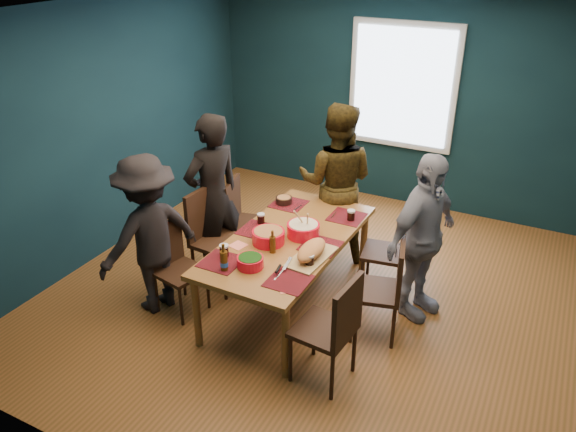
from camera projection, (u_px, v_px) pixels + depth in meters
name	position (u px, v px, depth m)	size (l,w,h in m)	color
room	(332.00, 158.00, 5.24)	(5.01, 5.01, 2.71)	brown
dining_table	(289.00, 244.00, 5.20)	(1.01, 1.97, 0.74)	olive
chair_left_far	(242.00, 216.00, 5.97)	(0.51, 0.51, 0.95)	black
chair_left_mid	(212.00, 231.00, 5.59)	(0.50, 0.50, 1.02)	black
chair_left_near	(174.00, 261.00, 5.24)	(0.47, 0.47, 0.88)	black
chair_right_far	(394.00, 246.00, 5.46)	(0.47, 0.47, 0.90)	black
chair_right_mid	(387.00, 283.00, 4.85)	(0.52, 0.52, 0.94)	black
chair_right_near	(334.00, 324.00, 4.32)	(0.48, 0.48, 0.97)	black
person_far_left	(213.00, 197.00, 5.66)	(0.63, 0.42, 1.74)	black
person_back	(336.00, 182.00, 5.99)	(0.84, 0.66, 1.73)	black
person_right	(422.00, 238.00, 5.04)	(0.94, 0.39, 1.60)	silver
person_near_left	(149.00, 235.00, 5.14)	(1.00, 0.58, 1.55)	black
bowl_salad	(268.00, 236.00, 5.06)	(0.30, 0.30, 0.12)	red
bowl_dumpling	(303.00, 229.00, 5.17)	(0.30, 0.30, 0.28)	red
bowl_herbs	(250.00, 262.00, 4.70)	(0.23, 0.23, 0.10)	red
cutting_board	(311.00, 252.00, 4.82)	(0.33, 0.66, 0.14)	tan
small_bowl	(284.00, 200.00, 5.80)	(0.17, 0.17, 0.07)	black
beer_bottle_a	(224.00, 261.00, 4.64)	(0.07, 0.07, 0.25)	#482A0C
beer_bottle_b	(273.00, 244.00, 4.90)	(0.05, 0.05, 0.21)	#482A0C
cola_glass_a	(224.00, 250.00, 4.84)	(0.08, 0.08, 0.12)	black
cola_glass_b	(310.00, 260.00, 4.71)	(0.08, 0.08, 0.11)	black
cola_glass_c	(351.00, 215.00, 5.45)	(0.08, 0.08, 0.11)	black
cola_glass_d	(261.00, 218.00, 5.39)	(0.07, 0.07, 0.10)	black
napkin_a	(322.00, 244.00, 5.06)	(0.15, 0.15, 0.00)	#FF806B
napkin_b	(238.00, 245.00, 5.04)	(0.13, 0.13, 0.00)	#FF806B
napkin_c	(288.00, 288.00, 4.44)	(0.14, 0.14, 0.00)	#FF806B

